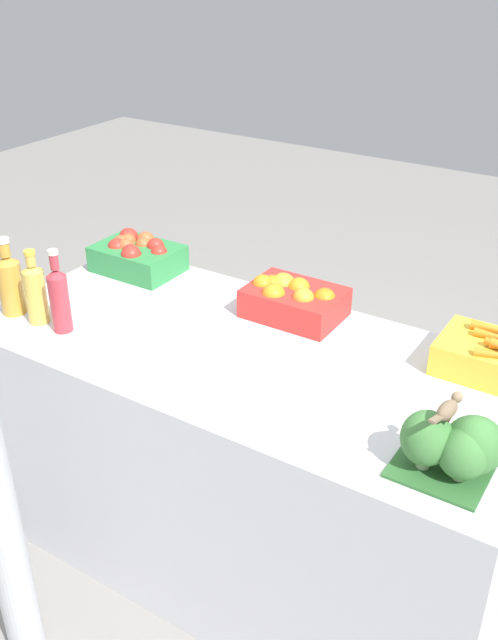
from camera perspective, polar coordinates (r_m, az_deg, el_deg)
ground_plane at (r=2.71m, az=0.00°, el=-17.95°), size 10.00×10.00×0.00m
market_table at (r=2.42m, az=0.00°, el=-11.00°), size 1.73×0.80×0.85m
apple_crate at (r=2.69m, az=-9.00°, el=5.21°), size 0.31×0.22×0.13m
orange_crate at (r=2.34m, az=3.49°, el=1.70°), size 0.31×0.22×0.13m
carrot_crate at (r=2.14m, az=19.08°, el=-2.83°), size 0.31×0.22×0.13m
broccoli_pile at (r=1.73m, az=16.52°, el=-9.64°), size 0.24×0.21×0.16m
juice_bottle_amber at (r=2.46m, az=-18.57°, el=2.86°), size 0.08×0.08×0.26m
juice_bottle_golden at (r=2.37m, az=-16.71°, el=2.15°), size 0.07×0.07×0.25m
juice_bottle_ruby at (r=2.29m, az=-14.94°, el=1.73°), size 0.06×0.06×0.28m
sparrow_bird at (r=1.65m, az=15.66°, el=-6.83°), size 0.05×0.14×0.05m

